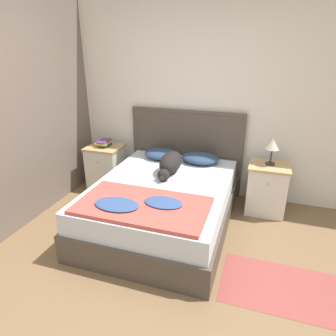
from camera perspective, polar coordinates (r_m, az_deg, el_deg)
name	(u,v)px	position (r m, az deg, el deg)	size (l,w,h in m)	color
ground_plane	(135,294)	(2.76, -6.29, -22.71)	(16.00, 16.00, 0.00)	brown
wall_back	(198,100)	(4.03, 5.67, 12.70)	(9.00, 0.06, 2.55)	silver
wall_side_left	(35,108)	(3.84, -24.06, 10.42)	(0.06, 3.10, 2.55)	#706056
bed	(163,204)	(3.44, -1.01, -6.94)	(1.47, 1.92, 0.54)	#4C4238
headboard	(186,150)	(4.16, 3.42, 3.47)	(1.55, 0.06, 1.16)	#4C4238
nightstand_left	(106,167)	(4.42, -11.72, 0.23)	(0.48, 0.44, 0.62)	silver
nightstand_right	(267,188)	(3.89, 18.27, -3.68)	(0.48, 0.44, 0.62)	silver
pillow_left	(162,154)	(4.00, -1.12, 2.71)	(0.48, 0.36, 0.12)	navy
pillow_right	(200,158)	(3.87, 6.14, 1.88)	(0.48, 0.36, 0.12)	navy
quilt	(141,205)	(2.83, -5.09, -7.06)	(1.23, 0.68, 0.07)	#BC4C42
dog	(170,164)	(3.53, 0.42, 0.83)	(0.24, 0.65, 0.24)	black
book_stack	(104,143)	(4.31, -12.03, 4.68)	(0.16, 0.23, 0.09)	#232328
table_lamp	(273,145)	(3.70, 19.32, 4.19)	(0.17, 0.17, 0.33)	#2D2D33
rug	(298,291)	(2.98, 23.44, -20.75)	(1.29, 0.64, 0.00)	#93423D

